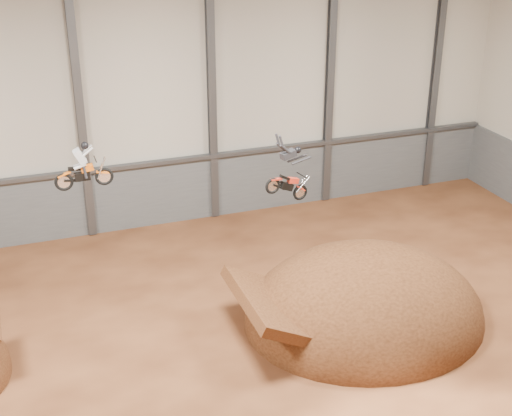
# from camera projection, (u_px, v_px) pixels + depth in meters

# --- Properties ---
(floor) EXTENTS (40.00, 40.00, 0.00)m
(floor) POSITION_uv_depth(u_px,v_px,m) (246.00, 391.00, 25.57)
(floor) COLOR #4A2513
(floor) RESTS_ON ground
(back_wall) EXTENTS (40.00, 0.10, 14.00)m
(back_wall) POSITION_uv_depth(u_px,v_px,m) (147.00, 97.00, 35.57)
(back_wall) COLOR beige
(back_wall) RESTS_ON ground
(lower_band_back) EXTENTS (39.80, 0.18, 3.50)m
(lower_band_back) POSITION_uv_depth(u_px,v_px,m) (153.00, 194.00, 37.64)
(lower_band_back) COLOR #595D61
(lower_band_back) RESTS_ON ground
(steel_rail) EXTENTS (39.80, 0.35, 0.20)m
(steel_rail) POSITION_uv_depth(u_px,v_px,m) (152.00, 163.00, 36.77)
(steel_rail) COLOR #47494F
(steel_rail) RESTS_ON lower_band_back
(steel_column_2) EXTENTS (0.40, 0.36, 13.90)m
(steel_column_2) POSITION_uv_depth(u_px,v_px,m) (79.00, 104.00, 34.36)
(steel_column_2) COLOR #47494F
(steel_column_2) RESTS_ON ground
(steel_column_3) EXTENTS (0.40, 0.36, 13.90)m
(steel_column_3) POSITION_uv_depth(u_px,v_px,m) (212.00, 92.00, 36.44)
(steel_column_3) COLOR #47494F
(steel_column_3) RESTS_ON ground
(steel_column_4) EXTENTS (0.40, 0.36, 13.90)m
(steel_column_4) POSITION_uv_depth(u_px,v_px,m) (330.00, 81.00, 38.52)
(steel_column_4) COLOR #47494F
(steel_column_4) RESTS_ON ground
(steel_column_5) EXTENTS (0.40, 0.36, 13.90)m
(steel_column_5) POSITION_uv_depth(u_px,v_px,m) (436.00, 71.00, 40.60)
(steel_column_5) COLOR #47494F
(steel_column_5) RESTS_ON ground
(landing_ramp) EXTENTS (10.21, 9.03, 5.89)m
(landing_ramp) POSITION_uv_depth(u_px,v_px,m) (364.00, 318.00, 29.93)
(landing_ramp) COLOR #361B0D
(landing_ramp) RESTS_ON ground
(fmx_rider_a) EXTENTS (2.29, 0.89, 2.06)m
(fmx_rider_a) POSITION_uv_depth(u_px,v_px,m) (83.00, 163.00, 27.14)
(fmx_rider_a) COLOR orange
(fmx_rider_b) EXTENTS (3.60, 1.39, 3.30)m
(fmx_rider_b) POSITION_uv_depth(u_px,v_px,m) (284.00, 169.00, 28.64)
(fmx_rider_b) COLOR red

